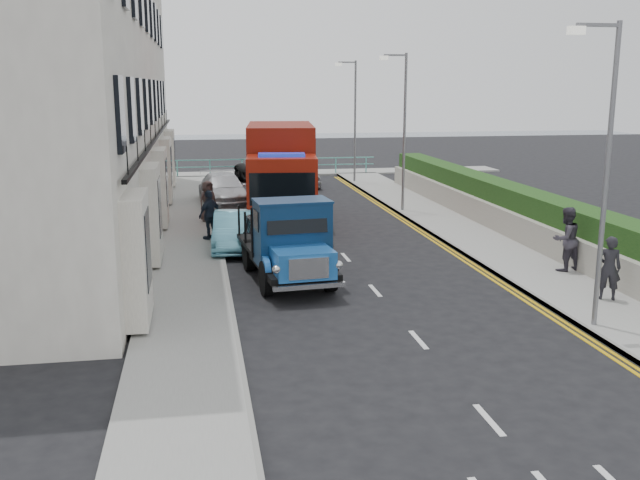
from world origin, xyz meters
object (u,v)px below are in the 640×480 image
(lamp_near, at_px, (603,160))
(bedford_lorry, at_px, (291,247))
(parked_car_front, at_px, (266,236))
(red_lorry, at_px, (281,172))
(pedestrian_east_near, at_px, (609,268))
(lamp_far, at_px, (353,114))
(lamp_mid, at_px, (402,123))

(lamp_near, height_order, bedford_lorry, lamp_near)
(lamp_near, distance_m, parked_car_front, 11.43)
(red_lorry, relative_size, pedestrian_east_near, 4.67)
(lamp_far, bearing_deg, lamp_near, -90.00)
(lamp_far, bearing_deg, pedestrian_east_near, -86.38)
(lamp_far, relative_size, pedestrian_east_near, 4.12)
(lamp_near, bearing_deg, lamp_far, 90.00)
(lamp_mid, distance_m, red_lorry, 6.10)
(lamp_mid, relative_size, lamp_far, 1.00)
(red_lorry, bearing_deg, pedestrian_east_near, -54.49)
(lamp_mid, xyz_separation_m, pedestrian_east_near, (1.53, -14.20, -3.03))
(lamp_far, height_order, red_lorry, lamp_far)
(lamp_near, height_order, lamp_far, same)
(pedestrian_east_near, bearing_deg, lamp_far, -62.07)
(lamp_mid, relative_size, bedford_lorry, 1.30)
(lamp_far, distance_m, pedestrian_east_near, 24.44)
(red_lorry, height_order, pedestrian_east_near, red_lorry)
(parked_car_front, bearing_deg, lamp_near, -56.78)
(parked_car_front, relative_size, pedestrian_east_near, 2.47)
(lamp_mid, relative_size, pedestrian_east_near, 4.12)
(lamp_far, xyz_separation_m, parked_car_front, (-6.78, -17.40, -3.28))
(red_lorry, bearing_deg, lamp_far, 70.37)
(lamp_far, xyz_separation_m, bedford_lorry, (-6.41, -21.02, -2.86))
(pedestrian_east_near, bearing_deg, parked_car_front, -15.01)
(lamp_mid, bearing_deg, lamp_near, -90.00)
(lamp_near, bearing_deg, red_lorry, 111.22)
(bedford_lorry, relative_size, pedestrian_east_near, 3.17)
(red_lorry, bearing_deg, bedford_lorry, -89.00)
(lamp_near, xyz_separation_m, lamp_mid, (0.00, 16.00, 0.00))
(lamp_far, distance_m, bedford_lorry, 22.17)
(lamp_near, relative_size, bedford_lorry, 1.30)
(bedford_lorry, distance_m, parked_car_front, 3.67)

